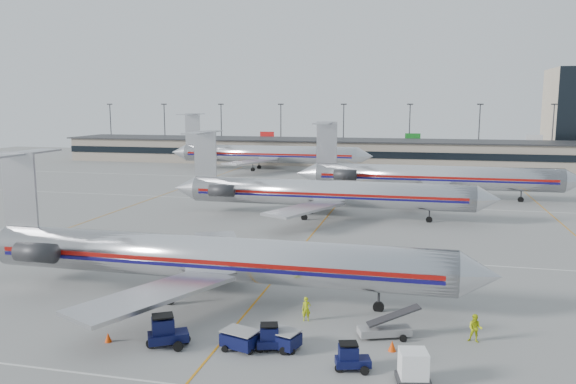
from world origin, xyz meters
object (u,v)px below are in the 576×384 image
(uld_container, at_px, (413,367))
(jet_foreground, at_px, (202,257))
(belt_loader, at_px, (386,329))
(jet_second_row, at_px, (322,193))
(tug_center, at_px, (272,338))

(uld_container, bearing_deg, jet_foreground, 135.43)
(jet_foreground, xyz_separation_m, uld_container, (16.48, -10.49, -2.33))
(belt_loader, bearing_deg, uld_container, -93.10)
(jet_foreground, bearing_deg, uld_container, -32.48)
(uld_container, height_order, belt_loader, belt_loader)
(jet_foreground, distance_m, belt_loader, 15.58)
(jet_second_row, xyz_separation_m, belt_loader, (10.89, -37.98, -2.78))
(jet_foreground, xyz_separation_m, tug_center, (7.87, -8.24, -2.51))
(uld_container, relative_size, belt_loader, 0.49)
(jet_foreground, distance_m, tug_center, 11.67)
(jet_second_row, relative_size, belt_loader, 10.59)
(jet_second_row, height_order, tug_center, jet_second_row)
(jet_foreground, bearing_deg, jet_second_row, 83.59)
(tug_center, distance_m, uld_container, 8.90)
(tug_center, bearing_deg, jet_second_row, 79.81)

